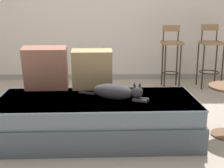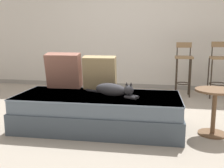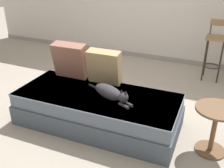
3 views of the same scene
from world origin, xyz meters
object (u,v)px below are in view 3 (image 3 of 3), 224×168
at_px(couch, 97,109).
at_px(side_table, 215,124).
at_px(throw_pillow_corner, 71,60).
at_px(cat, 110,93).
at_px(throw_pillow_middle, 105,67).
at_px(bar_stool_near_window, 215,45).

height_order(couch, side_table, side_table).
bearing_deg(couch, throw_pillow_corner, 150.35).
xyz_separation_m(couch, cat, (0.19, -0.03, 0.28)).
relative_size(couch, throw_pillow_middle, 4.50).
bearing_deg(cat, throw_pillow_corner, 154.95).
bearing_deg(throw_pillow_corner, couch, -29.65).
xyz_separation_m(couch, throw_pillow_middle, (-0.06, 0.33, 0.43)).
xyz_separation_m(couch, bar_stool_near_window, (1.13, 2.03, 0.39)).
bearing_deg(couch, bar_stool_near_window, 61.01).
bearing_deg(throw_pillow_corner, bar_stool_near_window, 45.69).
relative_size(cat, side_table, 1.31).
xyz_separation_m(cat, bar_stool_near_window, (0.94, 2.07, 0.11)).
bearing_deg(bar_stool_near_window, couch, -118.99).
bearing_deg(side_table, throw_pillow_middle, 168.30).
distance_m(throw_pillow_middle, side_table, 1.45).
bearing_deg(throw_pillow_corner, side_table, -8.25).
height_order(couch, throw_pillow_corner, throw_pillow_corner).
distance_m(couch, side_table, 1.34).
bearing_deg(bar_stool_near_window, throw_pillow_corner, -134.31).
xyz_separation_m(bar_stool_near_window, side_table, (0.21, -1.99, -0.26)).
bearing_deg(throw_pillow_middle, side_table, -11.70).
xyz_separation_m(throw_pillow_corner, bar_stool_near_window, (1.68, 1.72, -0.06)).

